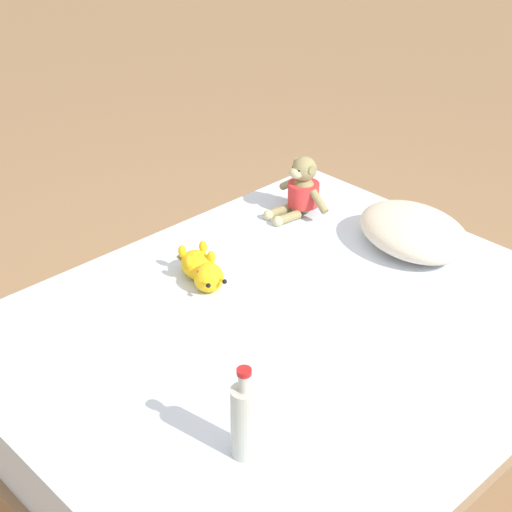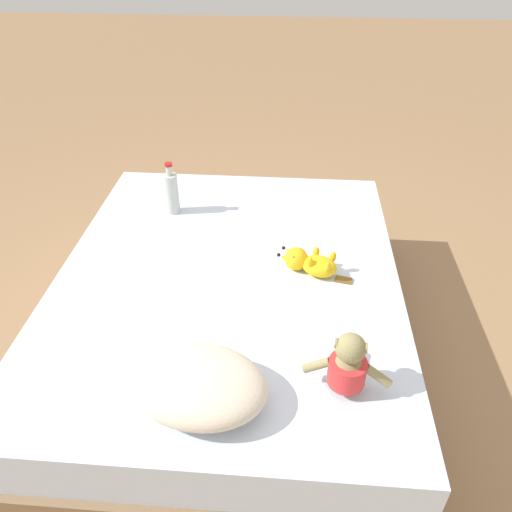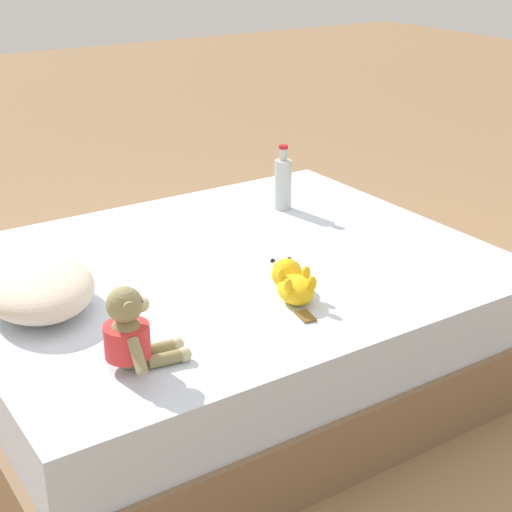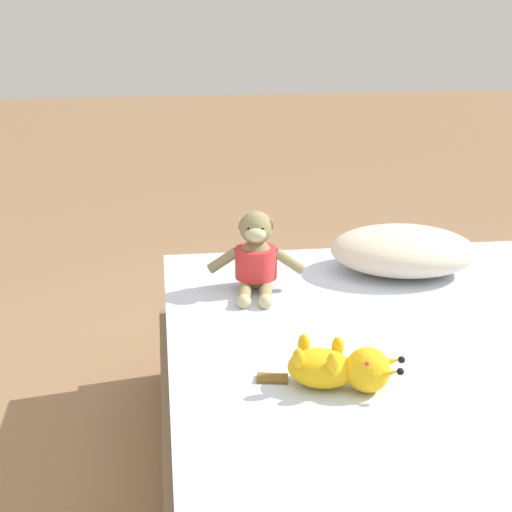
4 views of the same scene
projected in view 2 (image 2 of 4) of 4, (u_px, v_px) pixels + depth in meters
ground_plane at (231, 347)px, 2.38m from camera, size 16.00×16.00×0.00m
bed at (229, 313)px, 2.24m from camera, size 1.49×1.86×0.45m
pillow at (198, 384)px, 1.54m from camera, size 0.50×0.40×0.14m
plush_monkey at (348, 365)px, 1.57m from camera, size 0.29×0.24×0.24m
plush_yellow_creature at (309, 263)px, 2.09m from camera, size 0.32×0.18×0.10m
glass_bottle at (172, 192)px, 2.45m from camera, size 0.07×0.07×0.27m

